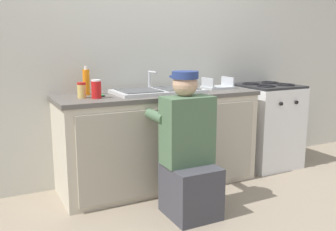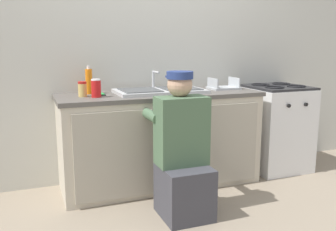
# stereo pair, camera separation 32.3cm
# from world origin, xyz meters

# --- Properties ---
(ground_plane) EXTENTS (12.00, 12.00, 0.00)m
(ground_plane) POSITION_xyz_m (0.00, 0.00, 0.00)
(ground_plane) COLOR gray
(back_wall) EXTENTS (6.00, 0.10, 2.50)m
(back_wall) POSITION_xyz_m (0.00, 0.65, 1.25)
(back_wall) COLOR silver
(back_wall) RESTS_ON ground_plane
(counter_cabinet) EXTENTS (1.80, 0.62, 0.83)m
(counter_cabinet) POSITION_xyz_m (0.00, 0.29, 0.41)
(counter_cabinet) COLOR beige
(counter_cabinet) RESTS_ON ground_plane
(countertop) EXTENTS (1.84, 0.62, 0.04)m
(countertop) POSITION_xyz_m (0.00, 0.30, 0.85)
(countertop) COLOR #5B5651
(countertop) RESTS_ON counter_cabinet
(sink_double_basin) EXTENTS (0.80, 0.44, 0.19)m
(sink_double_basin) POSITION_xyz_m (0.00, 0.30, 0.89)
(sink_double_basin) COLOR silver
(sink_double_basin) RESTS_ON countertop
(stove_range) EXTENTS (0.58, 0.62, 0.89)m
(stove_range) POSITION_xyz_m (1.29, 0.30, 0.44)
(stove_range) COLOR white
(stove_range) RESTS_ON ground_plane
(plumber_person) EXTENTS (0.42, 0.61, 1.10)m
(plumber_person) POSITION_xyz_m (-0.06, -0.36, 0.46)
(plumber_person) COLOR #3F3F47
(plumber_person) RESTS_ON ground_plane
(condiment_jar) EXTENTS (0.07, 0.07, 0.13)m
(condiment_jar) POSITION_xyz_m (-0.69, 0.30, 0.93)
(condiment_jar) COLOR #DBB760
(condiment_jar) RESTS_ON countertop
(soap_bottle_orange) EXTENTS (0.06, 0.06, 0.25)m
(soap_bottle_orange) POSITION_xyz_m (-0.61, 0.46, 0.98)
(soap_bottle_orange) COLOR orange
(soap_bottle_orange) RESTS_ON countertop
(soda_cup_red) EXTENTS (0.08, 0.08, 0.15)m
(soda_cup_red) POSITION_xyz_m (-0.59, 0.22, 0.94)
(soda_cup_red) COLOR red
(soda_cup_red) RESTS_ON countertop
(dish_rack_tray) EXTENTS (0.28, 0.22, 0.11)m
(dish_rack_tray) POSITION_xyz_m (0.68, 0.35, 0.89)
(dish_rack_tray) COLOR #B2B7BC
(dish_rack_tray) RESTS_ON countertop
(cell_phone) EXTENTS (0.07, 0.14, 0.01)m
(cell_phone) POSITION_xyz_m (-0.53, 0.35, 0.87)
(cell_phone) COLOR black
(cell_phone) RESTS_ON countertop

